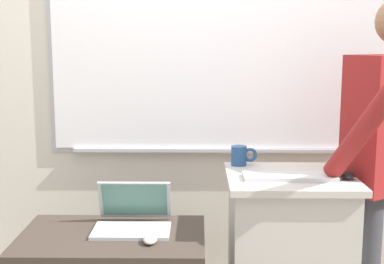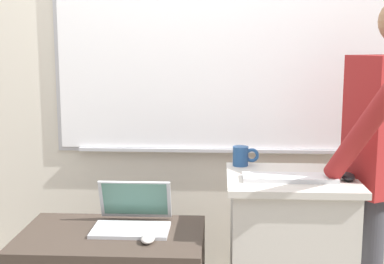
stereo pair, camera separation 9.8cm
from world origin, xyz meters
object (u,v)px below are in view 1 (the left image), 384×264
computer_mouse_by_laptop (150,239)px  computer_mouse_by_keyboard (347,175)px  wireless_keyboard (290,177)px  laptop (133,216)px  coffee_mug (240,156)px

computer_mouse_by_laptop → computer_mouse_by_keyboard: size_ratio=1.00×
computer_mouse_by_keyboard → wireless_keyboard: bearing=-177.8°
laptop → wireless_keyboard: size_ratio=0.83×
wireless_keyboard → coffee_mug: coffee_mug is taller
wireless_keyboard → coffee_mug: bearing=127.0°
computer_mouse_by_laptop → coffee_mug: 0.66m
laptop → computer_mouse_by_keyboard: bearing=-0.1°
laptop → computer_mouse_by_laptop: 0.21m
coffee_mug → laptop: bearing=-153.2°
laptop → coffee_mug: coffee_mug is taller
wireless_keyboard → computer_mouse_by_laptop: size_ratio=4.16×
coffee_mug → computer_mouse_by_keyboard: bearing=-29.3°
coffee_mug → computer_mouse_by_laptop: bearing=-132.8°
computer_mouse_by_laptop → computer_mouse_by_keyboard: 0.92m
wireless_keyboard → coffee_mug: (-0.20, 0.27, 0.04)m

